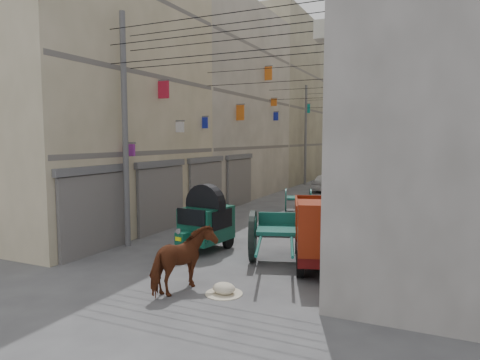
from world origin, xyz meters
The scene contains 18 objects.
ground centered at (0.00, 0.00, 0.00)m, with size 140.00×140.00×0.00m, color #454547.
building_row_left centered at (-8.00, 34.13, 6.46)m, with size 8.00×62.00×14.00m.
building_row_right centered at (8.00, 34.13, 6.46)m, with size 8.00×62.00×14.00m.
end_cap_building centered at (0.00, 66.00, 6.50)m, with size 22.00×10.00×13.00m, color #ABA587.
shutters_left centered at (-3.92, 10.38, 1.49)m, with size 0.18×14.40×2.88m.
signboards centered at (-0.01, 21.66, 3.43)m, with size 8.22×40.52×5.67m.
ac_units centered at (3.65, 7.67, 7.43)m, with size 0.70×6.55×3.35m.
utility_poles centered at (0.00, 17.00, 4.00)m, with size 7.40×22.20×8.00m.
overhead_cables centered at (0.00, 14.40, 6.77)m, with size 7.40×22.52×1.12m.
auto_rickshaw centered at (-0.83, 6.63, 1.01)m, with size 1.58×2.49×1.71m.
tonga_cart centered at (1.80, 6.37, 0.82)m, with size 2.34×3.70×1.57m.
mini_truck centered at (3.33, 6.22, 1.00)m, with size 2.71×4.02×2.08m.
second_cart centered at (-0.30, 15.42, 0.63)m, with size 1.64×1.54×1.18m.
feed_sack centered at (1.59, 3.24, 0.14)m, with size 0.57×0.45×0.28m, color beige.
horse centered at (0.60, 3.00, 0.78)m, with size 0.84×1.84×1.56m, color brown.
distant_car_white centered at (-0.96, 24.52, 0.64)m, with size 1.51×3.76×1.28m, color silver.
distant_car_grey centered at (2.01, 31.96, 0.57)m, with size 1.21×3.46×1.14m, color #505552.
distant_car_green centered at (-1.49, 42.40, 0.59)m, with size 1.65×4.06×1.18m, color #22654C.
Camera 1 is at (6.17, -5.71, 3.76)m, focal length 32.00 mm.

